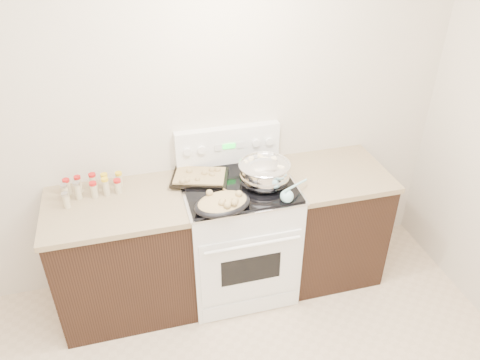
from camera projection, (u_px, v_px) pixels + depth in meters
name	position (u px, v px, depth m)	size (l,w,h in m)	color
room_shell	(244.00, 232.00, 1.56)	(4.10, 3.60, 2.75)	beige
counter_left	(124.00, 256.00, 3.29)	(0.93, 0.67, 0.92)	black
counter_right	(329.00, 221.00, 3.63)	(0.73, 0.67, 0.92)	black
kitchen_range	(238.00, 234.00, 3.45)	(0.78, 0.73, 1.22)	white
mixing_bowl	(264.00, 174.00, 3.15)	(0.38, 0.38, 0.21)	silver
roasting_pan	(223.00, 203.00, 2.92)	(0.41, 0.33, 0.11)	black
baking_sheet	(200.00, 177.00, 3.24)	(0.45, 0.37, 0.06)	black
wooden_spoon	(232.00, 203.00, 2.99)	(0.12, 0.23, 0.04)	#A07B49
blue_ladle	(288.00, 195.00, 3.01)	(0.24, 0.21, 0.11)	#97D6E1
spice_jars	(91.00, 187.00, 3.09)	(0.39, 0.22, 0.13)	#BFB28C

